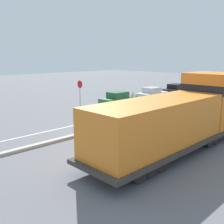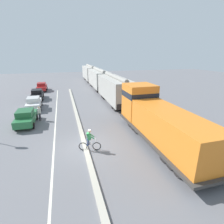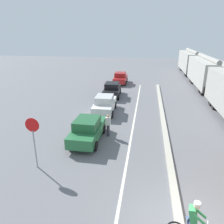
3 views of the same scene
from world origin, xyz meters
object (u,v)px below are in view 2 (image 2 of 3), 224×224
(pedestrian_by_cars, at_px, (39,113))
(locomotive, at_px, (156,120))
(hopper_car_lead, at_px, (115,89))
(parked_car_green, at_px, (26,117))
(hopper_car_trailing, at_px, (90,73))
(parked_car_white, at_px, (34,103))
(hopper_car_middle, at_px, (99,79))
(cyclist, at_px, (89,141))
(parked_car_red, at_px, (42,87))
(parked_car_black, at_px, (37,94))

(pedestrian_by_cars, bearing_deg, locomotive, -36.41)
(hopper_car_lead, bearing_deg, parked_car_green, -153.77)
(pedestrian_by_cars, bearing_deg, hopper_car_lead, 24.96)
(locomotive, height_order, pedestrian_by_cars, locomotive)
(hopper_car_lead, relative_size, hopper_car_trailing, 1.00)
(locomotive, distance_m, hopper_car_trailing, 35.36)
(locomotive, height_order, hopper_car_lead, locomotive)
(locomotive, height_order, parked_car_white, locomotive)
(hopper_car_middle, bearing_deg, cyclist, -103.46)
(parked_car_red, distance_m, cyclist, 25.62)
(hopper_car_lead, relative_size, cyclist, 6.18)
(locomotive, bearing_deg, hopper_car_middle, 90.00)
(hopper_car_lead, bearing_deg, parked_car_black, 154.16)
(parked_car_white, relative_size, pedestrian_by_cars, 2.62)
(parked_car_black, xyz_separation_m, parked_car_red, (0.10, 6.94, 0.00))
(parked_car_black, relative_size, parked_car_red, 1.01)
(hopper_car_lead, bearing_deg, locomotive, -90.00)
(hopper_car_middle, height_order, parked_car_white, hopper_car_middle)
(parked_car_white, bearing_deg, parked_car_black, 92.04)
(hopper_car_middle, relative_size, hopper_car_trailing, 1.00)
(locomotive, xyz_separation_m, parked_car_white, (-11.29, 12.24, -0.98))
(hopper_car_middle, distance_m, parked_car_red, 11.49)
(locomotive, distance_m, parked_car_white, 16.68)
(cyclist, bearing_deg, pedestrian_by_cars, 119.10)
(parked_car_black, height_order, parked_car_red, same)
(parked_car_white, bearing_deg, hopper_car_trailing, 63.98)
(parked_car_white, bearing_deg, cyclist, -66.31)
(hopper_car_middle, xyz_separation_m, parked_car_black, (-11.48, -6.04, -1.26))
(parked_car_green, bearing_deg, hopper_car_trailing, 68.50)
(hopper_car_middle, bearing_deg, parked_car_black, -152.26)
(parked_car_red, xyz_separation_m, pedestrian_by_cars, (1.28, -17.21, 0.03))
(parked_car_green, bearing_deg, parked_car_white, 89.47)
(hopper_car_lead, height_order, hopper_car_middle, same)
(parked_car_green, height_order, parked_car_black, same)
(parked_car_white, distance_m, pedestrian_by_cars, 4.93)
(hopper_car_middle, relative_size, parked_car_white, 2.49)
(parked_car_green, xyz_separation_m, cyclist, (5.57, -6.91, 0.00))
(locomotive, height_order, hopper_car_trailing, locomotive)
(parked_car_green, relative_size, parked_car_red, 1.00)
(hopper_car_trailing, height_order, parked_car_white, hopper_car_trailing)
(hopper_car_trailing, bearing_deg, hopper_car_middle, -90.00)
(locomotive, relative_size, parked_car_white, 2.73)
(cyclist, bearing_deg, parked_car_black, 107.56)
(parked_car_black, bearing_deg, parked_car_green, -89.27)
(hopper_car_lead, xyz_separation_m, hopper_car_trailing, (0.00, 23.20, 0.00))
(parked_car_white, height_order, pedestrian_by_cars, same)
(pedestrian_by_cars, bearing_deg, parked_car_white, 103.87)
(parked_car_red, bearing_deg, parked_car_green, -89.86)
(parked_car_green, distance_m, cyclist, 8.88)
(parked_car_black, bearing_deg, locomotive, -57.05)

